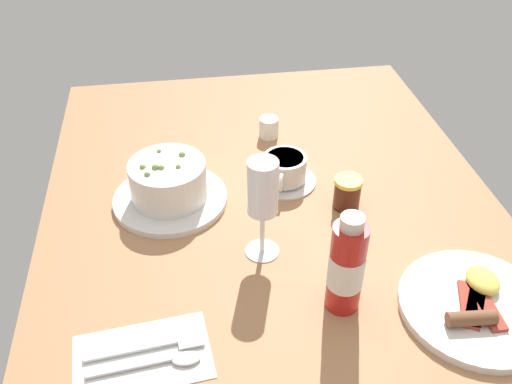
% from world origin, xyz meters
% --- Properties ---
extents(ground_plane, '(1.10, 0.84, 0.03)m').
position_xyz_m(ground_plane, '(0.00, 0.00, -0.01)').
color(ground_plane, '#A8754C').
extents(porridge_bowl, '(0.21, 0.21, 0.09)m').
position_xyz_m(porridge_bowl, '(-0.04, -0.19, 0.04)').
color(porridge_bowl, silver).
rests_on(porridge_bowl, ground_plane).
extents(cutlery_setting, '(0.13, 0.20, 0.01)m').
position_xyz_m(cutlery_setting, '(0.30, -0.23, 0.00)').
color(cutlery_setting, silver).
rests_on(cutlery_setting, ground_plane).
extents(coffee_cup, '(0.13, 0.12, 0.06)m').
position_xyz_m(coffee_cup, '(-0.07, 0.03, 0.03)').
color(coffee_cup, silver).
rests_on(coffee_cup, ground_plane).
extents(creamer_jug, '(0.04, 0.05, 0.05)m').
position_xyz_m(creamer_jug, '(-0.24, 0.03, 0.02)').
color(creamer_jug, silver).
rests_on(creamer_jug, ground_plane).
extents(wine_glass, '(0.06, 0.06, 0.18)m').
position_xyz_m(wine_glass, '(0.11, -0.04, 0.12)').
color(wine_glass, white).
rests_on(wine_glass, ground_plane).
extents(jam_jar, '(0.05, 0.05, 0.06)m').
position_xyz_m(jam_jar, '(0.02, 0.13, 0.03)').
color(jam_jar, '#4C2012').
rests_on(jam_jar, ground_plane).
extents(sauce_bottle_red, '(0.05, 0.05, 0.17)m').
position_xyz_m(sauce_bottle_red, '(0.25, 0.06, 0.08)').
color(sauce_bottle_red, '#B21E19').
rests_on(sauce_bottle_red, ground_plane).
extents(breakfast_plate, '(0.23, 0.23, 0.04)m').
position_xyz_m(breakfast_plate, '(0.29, 0.26, 0.01)').
color(breakfast_plate, silver).
rests_on(breakfast_plate, ground_plane).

